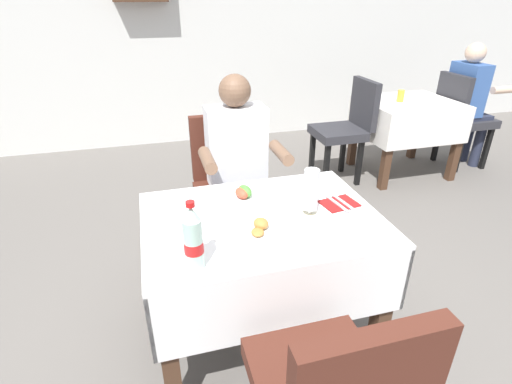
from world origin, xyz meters
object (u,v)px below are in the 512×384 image
cola_bottle_primary (193,240)px  background_dining_table (406,120)px  main_dining_table (262,249)px  plate_far_diner (246,195)px  plate_near_camera (259,233)px  chair_far_diner_seat (228,183)px  background_table_tumbler (401,96)px  napkin_cutlery_set (339,203)px  beer_glass_left (311,192)px  background_chair_left (347,125)px  background_chair_right (461,115)px  seated_diner_far (239,166)px  background_patron (469,100)px

cola_bottle_primary → background_dining_table: (2.34, 2.02, -0.32)m
main_dining_table → plate_far_diner: size_ratio=4.25×
plate_near_camera → plate_far_diner: 0.35m
chair_far_diner_seat → plate_near_camera: 0.96m
background_dining_table → background_table_tumbler: bearing=177.8°
napkin_cutlery_set → background_dining_table: bearing=47.0°
beer_glass_left → background_table_tumbler: size_ratio=2.07×
plate_far_diner → napkin_cutlery_set: bearing=-23.4°
napkin_cutlery_set → background_chair_left: 1.97m
background_chair_right → background_table_tumbler: 0.79m
background_chair_right → chair_far_diner_seat: bearing=-160.4°
background_table_tumbler → seated_diner_far: bearing=-150.2°
plate_far_diner → background_table_tumbler: size_ratio=2.33×
main_dining_table → plate_near_camera: (-0.06, -0.15, 0.19)m
chair_far_diner_seat → background_table_tumbler: chair_far_diner_seat is taller
plate_near_camera → plate_far_diner: bearing=84.3°
chair_far_diner_seat → background_chair_left: same height
cola_bottle_primary → background_chair_left: size_ratio=0.29×
main_dining_table → beer_glass_left: beer_glass_left is taller
beer_glass_left → napkin_cutlery_set: 0.22m
background_dining_table → background_patron: (0.70, 0.00, 0.16)m
beer_glass_left → cola_bottle_primary: (-0.57, -0.25, 0.01)m
seated_diner_far → cola_bottle_primary: seated_diner_far is taller
seated_diner_far → chair_far_diner_seat: bearing=114.3°
plate_near_camera → beer_glass_left: (0.28, 0.11, 0.10)m
plate_near_camera → background_chair_right: bearing=34.8°
background_dining_table → beer_glass_left: bearing=-135.1°
plate_far_diner → background_chair_left: (1.37, 1.53, -0.21)m
plate_far_diner → beer_glass_left: size_ratio=1.12×
plate_far_diner → beer_glass_left: bearing=-44.5°
background_table_tumbler → background_chair_left: bearing=-179.6°
chair_far_diner_seat → background_dining_table: bearing=25.2°
background_patron → background_chair_right: bearing=-180.0°
background_dining_table → background_patron: bearing=0.0°
napkin_cutlery_set → beer_glass_left: bearing=-163.0°
background_patron → plate_far_diner: bearing=-150.6°
seated_diner_far → background_chair_left: 1.68m
beer_glass_left → napkin_cutlery_set: (0.18, 0.06, -0.11)m
chair_far_diner_seat → background_dining_table: (2.00, 0.94, -0.01)m
main_dining_table → chair_far_diner_seat: 0.79m
plate_near_camera → background_chair_right: size_ratio=0.23×
beer_glass_left → background_chair_right: bearing=36.1°
main_dining_table → background_patron: size_ratio=0.86×
chair_far_diner_seat → cola_bottle_primary: bearing=-107.7°
chair_far_diner_seat → background_patron: (2.69, 0.94, 0.16)m
plate_near_camera → background_patron: size_ratio=0.18×
seated_diner_far → beer_glass_left: bearing=-76.7°
main_dining_table → background_chair_right: background_chair_right is taller
plate_near_camera → background_dining_table: plate_near_camera is taller
plate_near_camera → background_chair_left: size_ratio=0.23×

